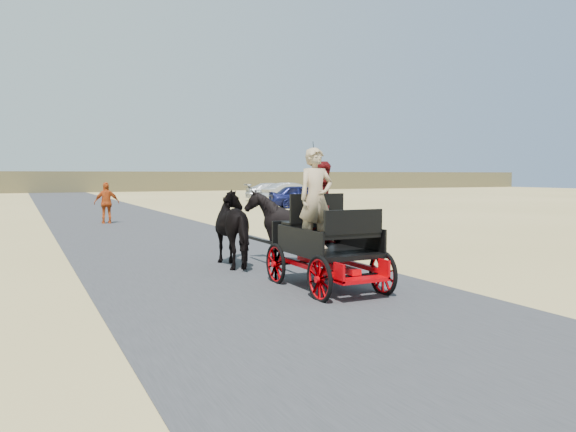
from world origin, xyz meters
name	(u,v)px	position (x,y,z in m)	size (l,w,h in m)	color
ground	(276,291)	(0.00, 0.00, 0.00)	(140.00, 140.00, 0.00)	tan
road	(276,291)	(0.00, 0.00, 0.01)	(6.00, 140.00, 0.01)	#38383A
ridge_far	(56,182)	(0.00, 62.00, 1.20)	(140.00, 6.00, 2.40)	brown
carriage	(327,269)	(0.93, -0.14, 0.36)	(1.30, 2.40, 0.72)	black
horse_left	(239,228)	(0.38, 2.86, 0.85)	(0.91, 2.01, 1.70)	black
horse_right	(283,226)	(1.48, 2.86, 0.85)	(1.37, 1.54, 1.70)	black
driver_man	(316,199)	(0.73, -0.09, 1.62)	(0.66, 0.43, 1.80)	tan
passenger_woman	(325,203)	(1.23, 0.46, 1.51)	(0.77, 0.60, 1.58)	#660C0F
pedestrian	(107,203)	(-0.71, 15.42, 0.86)	(1.01, 0.42, 1.73)	#C24816
car_a	(303,196)	(11.74, 21.77, 0.71)	(1.68, 4.19, 1.43)	navy
car_b	(292,193)	(14.15, 28.19, 0.72)	(1.52, 4.36, 1.44)	#B2B2B7
car_c	(276,192)	(14.13, 31.02, 0.69)	(1.94, 4.76, 1.38)	silver
car_d	(274,191)	(16.58, 36.72, 0.58)	(1.93, 4.19, 1.16)	maroon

